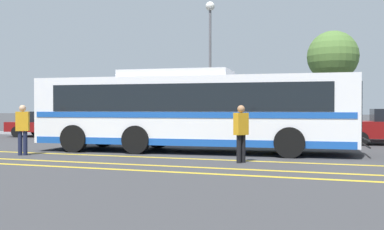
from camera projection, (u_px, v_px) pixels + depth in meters
The scene contains 13 objects.
ground_plane at pixel (174, 151), 16.96m from camera, with size 220.00×220.00×0.00m, color #38383A.
lane_strip_0 at pixel (170, 158), 14.44m from camera, with size 0.20×31.47×0.01m, color gold.
lane_strip_1 at pixel (146, 165), 12.63m from camera, with size 0.20×31.47×0.01m, color gold.
lane_strip_2 at pixel (129, 170), 11.63m from camera, with size 0.20×31.47×0.01m, color gold.
curb_strip at pixel (236, 138), 23.33m from camera, with size 39.47×0.36×0.15m, color #99999E.
transit_bus at pixel (192, 110), 16.51m from camera, with size 11.93×3.42×3.00m.
parked_car_0 at pixel (47, 124), 25.25m from camera, with size 4.41×2.04×1.43m.
parked_car_1 at pixel (149, 125), 23.65m from camera, with size 4.80×2.01×1.44m.
parked_car_2 at pixel (260, 126), 21.54m from camera, with size 4.34×1.99×1.54m.
pedestrian_0 at pixel (241, 130), 13.16m from camera, with size 0.42×0.47×1.69m.
pedestrian_1 at pixel (23, 127), 15.29m from camera, with size 0.47×0.38×1.72m.
street_lamp at pixel (210, 42), 24.47m from camera, with size 0.50×0.50×7.43m.
tree_0 at pixel (333, 57), 26.49m from camera, with size 3.00×3.00×6.19m.
Camera 1 is at (6.02, -15.85, 1.60)m, focal length 42.00 mm.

